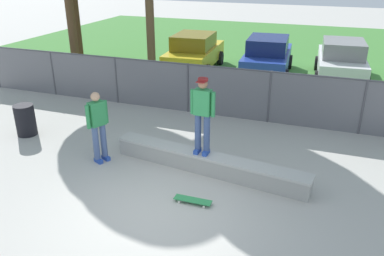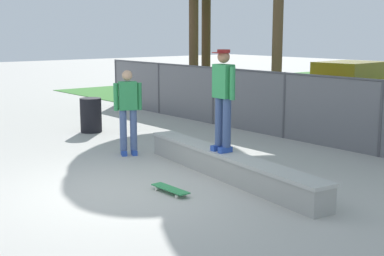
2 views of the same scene
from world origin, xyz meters
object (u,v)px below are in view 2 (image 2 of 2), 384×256
(car_yellow, at_px, (350,87))
(bystander, at_px, (128,108))
(skateboard, at_px, (170,189))
(skateboarder, at_px, (223,95))
(concrete_ledge, at_px, (227,165))
(trash_bin, at_px, (91,115))

(car_yellow, bearing_deg, bystander, -85.49)
(skateboard, relative_size, car_yellow, 0.19)
(skateboarder, bearing_deg, bystander, -171.01)
(skateboard, xyz_separation_m, car_yellow, (-3.53, 10.04, 0.77))
(skateboard, distance_m, bystander, 3.12)
(concrete_ledge, height_order, bystander, bystander)
(concrete_ledge, bearing_deg, skateboarder, 169.72)
(car_yellow, height_order, trash_bin, car_yellow)
(skateboard, bearing_deg, concrete_ledge, 94.42)
(skateboarder, bearing_deg, skateboard, -79.23)
(skateboarder, bearing_deg, car_yellow, 110.67)
(skateboarder, height_order, trash_bin, skateboarder)
(concrete_ledge, height_order, car_yellow, car_yellow)
(skateboarder, distance_m, bystander, 2.62)
(bystander, bearing_deg, skateboard, -19.41)
(skateboard, bearing_deg, car_yellow, 109.36)
(skateboarder, distance_m, car_yellow, 9.26)
(concrete_ledge, distance_m, skateboard, 1.38)
(concrete_ledge, xyz_separation_m, bystander, (-2.71, -0.37, 0.77))
(skateboard, distance_m, car_yellow, 10.66)
(car_yellow, xyz_separation_m, bystander, (0.71, -9.04, 0.17))
(bystander, relative_size, trash_bin, 2.02)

